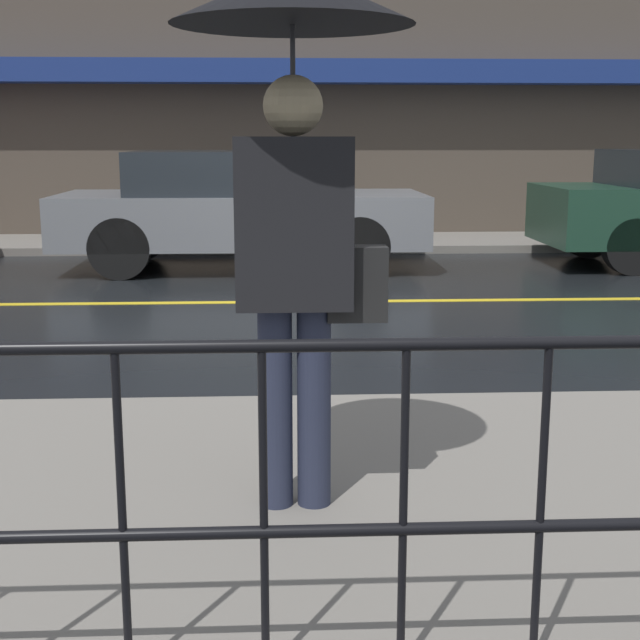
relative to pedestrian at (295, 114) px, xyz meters
name	(u,v)px	position (x,y,z in m)	size (l,w,h in m)	color
ground_plane	(311,302)	(0.27, 5.26, -1.70)	(80.00, 80.00, 0.00)	black
sidewalk_near	(359,507)	(0.27, 0.07, -1.65)	(28.00, 3.04, 0.11)	slate
sidewalk_far	(299,243)	(0.27, 9.87, -1.65)	(28.00, 1.88, 0.11)	slate
lane_marking	(311,301)	(0.27, 5.26, -1.70)	(25.20, 0.12, 0.01)	gold
building_storefront	(296,33)	(0.27, 10.93, 1.50)	(28.00, 0.85, 6.49)	#4C4238
railing_foreground	(404,466)	(0.27, -1.20, -0.97)	(12.00, 0.04, 0.98)	black
pedestrian	(295,114)	(0.00, 0.00, 0.00)	(0.93, 0.93, 2.13)	#23283D
car_grey	(238,208)	(-0.54, 7.64, -0.95)	(4.48, 1.85, 1.45)	slate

